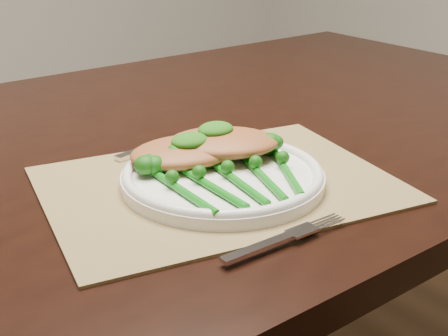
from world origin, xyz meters
TOP-DOWN VIEW (x-y plane):
  - dining_table at (-0.05, -0.09)m, footprint 1.60×0.91m
  - placemat at (-0.12, -0.28)m, footprint 0.47×0.39m
  - dinner_plate at (-0.12, -0.29)m, footprint 0.25×0.25m
  - knife at (-0.11, -0.13)m, footprint 0.19×0.05m
  - fork at (-0.14, -0.44)m, footprint 0.16×0.02m
  - chicken_fillet_left at (-0.13, -0.23)m, footprint 0.16×0.13m
  - chicken_fillet_right at (-0.08, -0.25)m, footprint 0.17×0.16m
  - pesto_dollop_left at (-0.13, -0.24)m, footprint 0.05×0.04m
  - pesto_dollop_right at (-0.09, -0.24)m, footprint 0.05×0.04m
  - broccolini_bundle at (-0.12, -0.33)m, footprint 0.19×0.21m

SIDE VIEW (x-z plane):
  - dining_table at x=-0.05m, z-range 0.00..0.75m
  - placemat at x=-0.12m, z-range 0.75..0.75m
  - fork at x=-0.14m, z-range 0.76..0.76m
  - knife at x=-0.11m, z-range 0.75..0.76m
  - dinner_plate at x=-0.12m, z-range 0.75..0.78m
  - broccolini_bundle at x=-0.12m, z-range 0.75..0.79m
  - chicken_fillet_left at x=-0.13m, z-range 0.77..0.80m
  - chicken_fillet_right at x=-0.08m, z-range 0.77..0.80m
  - pesto_dollop_left at x=-0.13m, z-range 0.79..0.81m
  - pesto_dollop_right at x=-0.09m, z-range 0.80..0.81m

